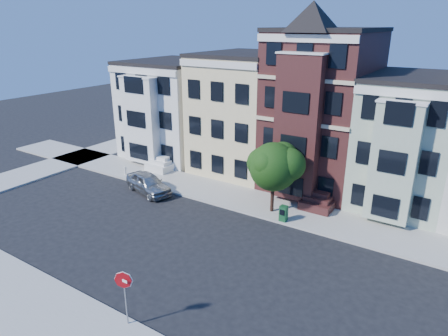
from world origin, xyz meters
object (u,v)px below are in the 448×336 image
Objects in this scene: street_tree at (274,170)px; stop_sign at (125,295)px; newspaper_box at (284,213)px; parked_car at (148,183)px; fire_hydrant at (125,171)px.

stop_sign is (-0.26, -13.53, -1.56)m from street_tree.
stop_sign is at bearing -96.62° from newspaper_box.
parked_car reaches higher than newspaper_box.
stop_sign is (-1.58, -12.60, 0.97)m from newspaper_box.
newspaper_box is at bearing -68.23° from parked_car.
parked_car is at bearing -168.26° from street_tree.
fire_hydrant is at bearing -177.85° from street_tree.
parked_car is at bearing 127.16° from stop_sign.
newspaper_box is at bearing -35.30° from street_tree.
stop_sign is at bearing -124.32° from parked_car.
street_tree is at bearing 145.22° from newspaper_box.
newspaper_box is 15.22m from fire_hydrant.
newspaper_box reaches higher than fire_hydrant.
street_tree reaches higher than parked_car.
parked_car is (-9.77, -2.03, -2.44)m from street_tree.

